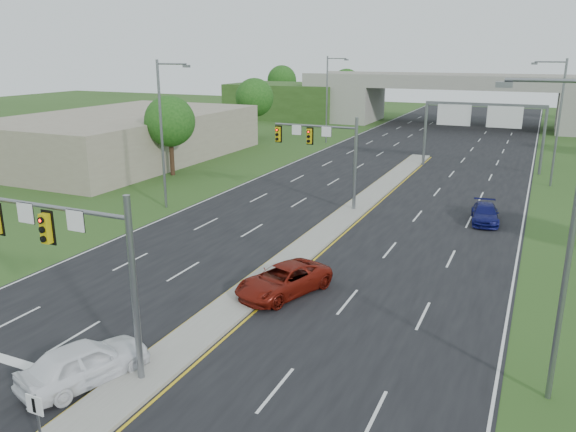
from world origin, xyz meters
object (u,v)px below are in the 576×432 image
at_px(signal_mast_near, 79,251).
at_px(signal_mast_far, 326,147).
at_px(car_white, 85,362).
at_px(car_far_b, 485,214).
at_px(sign_gantry, 482,118).
at_px(car_far_a, 283,280).
at_px(overpass, 461,104).
at_px(keep_right_sign, 37,416).

xyz_separation_m(signal_mast_near, signal_mast_far, (0.00, 25.00, 0.00)).
distance_m(car_white, car_far_b, 28.96).
height_order(sign_gantry, car_far_b, sign_gantry).
distance_m(signal_mast_near, car_far_a, 10.67).
xyz_separation_m(signal_mast_near, car_white, (0.47, -0.79, -3.91)).
height_order(signal_mast_near, car_far_a, signal_mast_near).
bearing_deg(car_far_b, overpass, 92.15).
xyz_separation_m(keep_right_sign, car_far_a, (1.50, 13.61, -0.77)).
bearing_deg(keep_right_sign, signal_mast_far, 94.39).
bearing_deg(signal_mast_near, car_white, -58.92).
distance_m(signal_mast_far, sign_gantry, 21.91).
height_order(signal_mast_near, keep_right_sign, signal_mast_near).
xyz_separation_m(signal_mast_far, car_far_a, (3.76, -15.84, -3.98)).
xyz_separation_m(signal_mast_far, car_white, (0.47, -25.79, -3.91)).
xyz_separation_m(keep_right_sign, overpass, (0.00, 84.53, 2.04)).
bearing_deg(overpass, signal_mast_far, -92.35).
relative_size(signal_mast_far, overpass, 0.09).
height_order(overpass, car_far_b, overpass).
xyz_separation_m(keep_right_sign, car_far_b, (9.30, 30.43, -0.86)).
distance_m(signal_mast_near, sign_gantry, 45.88).
distance_m(overpass, car_white, 80.93).
bearing_deg(sign_gantry, signal_mast_near, -101.25).
relative_size(signal_mast_near, car_far_b, 1.61).
bearing_deg(keep_right_sign, overpass, 90.00).
distance_m(signal_mast_near, overpass, 80.11).
height_order(signal_mast_near, car_far_b, signal_mast_near).
distance_m(signal_mast_far, keep_right_sign, 29.71).
distance_m(signal_mast_far, car_far_a, 16.76).
bearing_deg(keep_right_sign, car_far_b, 73.01).
distance_m(keep_right_sign, sign_gantry, 50.04).
bearing_deg(car_white, car_far_a, -89.70).
distance_m(sign_gantry, car_far_b, 19.74).
relative_size(signal_mast_near, car_far_a, 1.35).
relative_size(signal_mast_near, signal_mast_far, 1.00).
xyz_separation_m(car_far_a, car_far_b, (7.80, 16.81, -0.09)).
relative_size(signal_mast_far, car_far_b, 1.61).
relative_size(car_far_a, car_far_b, 1.19).
xyz_separation_m(signal_mast_near, sign_gantry, (8.95, 44.99, 0.51)).
distance_m(keep_right_sign, overpass, 84.55).
bearing_deg(signal_mast_far, car_far_a, -76.64).
bearing_deg(car_far_a, car_white, -88.17).
bearing_deg(car_far_b, sign_gantry, 90.22).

